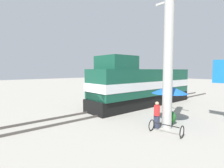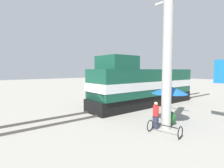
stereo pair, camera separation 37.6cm
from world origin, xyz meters
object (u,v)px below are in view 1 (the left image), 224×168
(utility_pole, at_px, (168,57))
(person_bystander, at_px, (157,114))
(locomotive, at_px, (142,86))
(vendor_umbrella, at_px, (169,89))
(bicycle, at_px, (166,128))

(utility_pole, relative_size, person_bystander, 5.22)
(locomotive, xyz_separation_m, utility_pole, (5.42, -4.14, 2.28))
(vendor_umbrella, distance_m, bicycle, 3.21)
(utility_pole, distance_m, person_bystander, 3.42)
(person_bystander, bearing_deg, bicycle, -26.53)
(locomotive, distance_m, vendor_umbrella, 5.48)
(vendor_umbrella, height_order, bicycle, vendor_umbrella)
(utility_pole, relative_size, vendor_umbrella, 3.45)
(locomotive, bearing_deg, bicycle, -40.45)
(locomotive, xyz_separation_m, person_bystander, (5.06, -4.64, -1.08))
(utility_pole, xyz_separation_m, vendor_umbrella, (-0.69, 1.37, -2.06))
(locomotive, relative_size, bicycle, 6.79)
(bicycle, bearing_deg, person_bystander, -126.38)
(vendor_umbrella, height_order, person_bystander, vendor_umbrella)
(utility_pole, bearing_deg, locomotive, 142.63)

